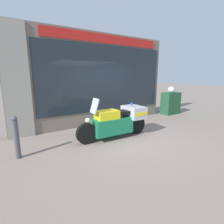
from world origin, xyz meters
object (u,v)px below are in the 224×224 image
object	(u,v)px
paramedic_motorcycle	(118,120)
white_helmet	(171,90)
street_bollard	(16,137)
utility_cabinet	(171,103)

from	to	relation	value
paramedic_motorcycle	white_helmet	xyz separation A→B (m)	(4.18, 1.32, 0.69)
paramedic_motorcycle	street_bollard	xyz separation A→B (m)	(-2.84, 0.14, -0.02)
white_helmet	street_bollard	size ratio (longest dim) A/B	0.29
white_helmet	street_bollard	world-z (taller)	white_helmet
street_bollard	white_helmet	bearing A→B (deg)	9.57
utility_cabinet	white_helmet	size ratio (longest dim) A/B	3.59
paramedic_motorcycle	white_helmet	world-z (taller)	white_helmet
utility_cabinet	white_helmet	bearing A→B (deg)	-156.04
white_helmet	utility_cabinet	bearing A→B (deg)	23.96
paramedic_motorcycle	utility_cabinet	distance (m)	4.43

